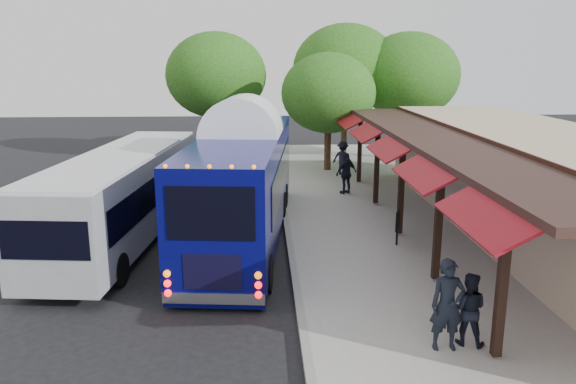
# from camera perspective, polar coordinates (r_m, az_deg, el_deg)

# --- Properties ---
(ground) EXTENTS (90.00, 90.00, 0.00)m
(ground) POSITION_cam_1_polar(r_m,az_deg,el_deg) (15.15, 0.64, -9.77)
(ground) COLOR black
(ground) RESTS_ON ground
(sidewalk) EXTENTS (10.00, 40.00, 0.15)m
(sidewalk) POSITION_cam_1_polar(r_m,az_deg,el_deg) (19.72, 14.64, -4.37)
(sidewalk) COLOR #9E9B93
(sidewalk) RESTS_ON ground
(curb) EXTENTS (0.20, 40.00, 0.16)m
(curb) POSITION_cam_1_polar(r_m,az_deg,el_deg) (18.86, 0.08, -4.74)
(curb) COLOR gray
(curb) RESTS_ON ground
(station_shelter) EXTENTS (8.15, 20.00, 3.60)m
(station_shelter) POSITION_cam_1_polar(r_m,az_deg,el_deg) (20.54, 23.99, 0.72)
(station_shelter) COLOR #C6AB8A
(station_shelter) RESTS_ON ground
(coach_bus) EXTENTS (3.63, 12.07, 3.81)m
(coach_bus) POSITION_cam_1_polar(r_m,az_deg,el_deg) (18.72, -4.57, 1.33)
(coach_bus) COLOR #07095B
(coach_bus) RESTS_ON ground
(city_bus) EXTENTS (3.46, 11.20, 2.96)m
(city_bus) POSITION_cam_1_polar(r_m,az_deg,el_deg) (19.28, -16.36, -0.07)
(city_bus) COLOR gray
(city_bus) RESTS_ON ground
(ped_a) EXTENTS (0.71, 0.47, 1.93)m
(ped_a) POSITION_cam_1_polar(r_m,az_deg,el_deg) (12.01, 15.89, -10.97)
(ped_a) COLOR black
(ped_a) RESTS_ON sidewalk
(ped_b) EXTENTS (0.93, 0.84, 1.57)m
(ped_b) POSITION_cam_1_polar(r_m,az_deg,el_deg) (12.41, 17.83, -11.22)
(ped_b) COLOR black
(ped_b) RESTS_ON sidewalk
(ped_c) EXTENTS (1.15, 0.90, 1.82)m
(ped_c) POSITION_cam_1_polar(r_m,az_deg,el_deg) (24.59, 5.95, 1.91)
(ped_c) COLOR black
(ped_c) RESTS_ON sidewalk
(ped_d) EXTENTS (1.27, 1.15, 1.71)m
(ped_d) POSITION_cam_1_polar(r_m,az_deg,el_deg) (28.63, 5.59, 3.45)
(ped_d) COLOR black
(ped_d) RESTS_ON sidewalk
(sign_board) EXTENTS (0.25, 0.48, 1.13)m
(sign_board) POSITION_cam_1_polar(r_m,az_deg,el_deg) (18.10, 11.06, -3.02)
(sign_board) COLOR black
(sign_board) RESTS_ON sidewalk
(tree_left) EXTENTS (4.89, 4.89, 6.27)m
(tree_left) POSITION_cam_1_polar(r_m,az_deg,el_deg) (29.52, 4.13, 9.99)
(tree_left) COLOR #382314
(tree_left) RESTS_ON ground
(tree_mid) EXTENTS (6.19, 6.19, 7.93)m
(tree_mid) POSITION_cam_1_polar(r_m,az_deg,el_deg) (33.80, 5.86, 12.29)
(tree_mid) COLOR #382314
(tree_mid) RESTS_ON ground
(tree_right) EXTENTS (5.80, 5.80, 7.42)m
(tree_right) POSITION_cam_1_polar(r_m,az_deg,el_deg) (33.48, 12.15, 11.47)
(tree_right) COLOR #382314
(tree_right) RESTS_ON ground
(tree_far) EXTENTS (5.81, 5.81, 7.44)m
(tree_far) POSITION_cam_1_polar(r_m,az_deg,el_deg) (33.42, -7.32, 11.68)
(tree_far) COLOR #382314
(tree_far) RESTS_ON ground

